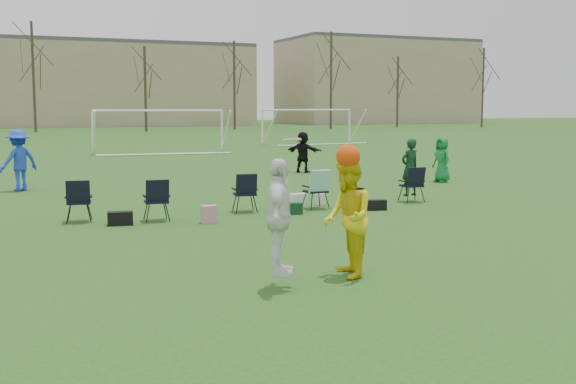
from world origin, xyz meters
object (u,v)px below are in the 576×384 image
fielder_black (303,152)px  goal_mid (159,119)px  fielder_blue (19,160)px  goal_right (308,117)px  fielder_green_far (442,160)px  center_contest (324,216)px

fielder_black → goal_mid: goal_mid is taller
goal_mid → fielder_blue: bearing=-112.3°
goal_mid → goal_right: same height
goal_right → fielder_green_far: bearing=-112.4°
fielder_black → goal_mid: size_ratio=0.22×
goal_mid → fielder_black: bearing=-76.2°
fielder_blue → fielder_green_far: (13.67, -2.92, -0.17)m
fielder_blue → goal_mid: 18.69m
fielder_blue → goal_right: bearing=-160.2°
fielder_black → fielder_green_far: bearing=171.2°
center_contest → goal_right: goal_right is taller
fielder_green_far → center_contest: 15.21m
goal_mid → fielder_green_far: bearing=-70.6°
goal_right → center_contest: bearing=-122.3°
fielder_black → goal_mid: 14.62m
fielder_green_far → goal_mid: (-5.40, 19.65, 1.14)m
fielder_blue → goal_right: goal_right is taller
fielder_green_far → goal_mid: bearing=-169.7°
center_contest → fielder_green_far: bearing=48.4°
goal_mid → goal_right: bearing=30.6°
fielder_black → goal_mid: (-2.48, 14.37, 1.11)m
fielder_green_far → goal_mid: 20.41m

